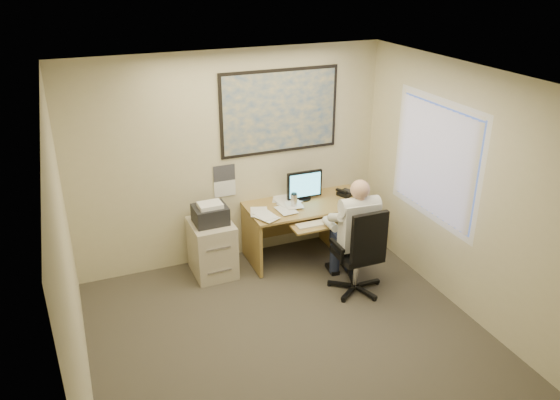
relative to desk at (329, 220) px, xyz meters
name	(u,v)px	position (x,y,z in m)	size (l,w,h in m)	color
room_shell	(306,238)	(-1.22, -1.90, 0.90)	(4.00, 4.50, 2.70)	#3C382E
desk	(329,220)	(0.00, 0.00, 0.00)	(1.60, 0.97, 1.13)	#A28345
world_map	(280,112)	(-0.57, 0.33, 1.45)	(1.56, 0.03, 1.06)	#1E4C93
wall_calendar	(225,181)	(-1.32, 0.34, 0.63)	(0.28, 0.01, 0.42)	white
window_blinds	(435,161)	(0.75, -1.10, 1.10)	(0.06, 1.40, 1.30)	silver
filing_cabinet	(212,243)	(-1.62, 0.01, -0.03)	(0.51, 0.61, 0.97)	#BEB399
office_chair	(358,268)	(-0.14, -1.06, -0.12)	(0.67, 0.67, 1.11)	black
person	(357,236)	(-0.14, -0.98, 0.26)	(0.58, 0.83, 1.40)	silver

